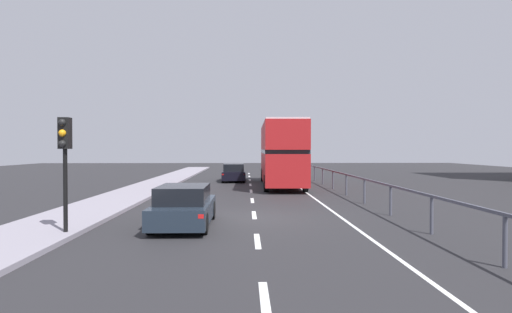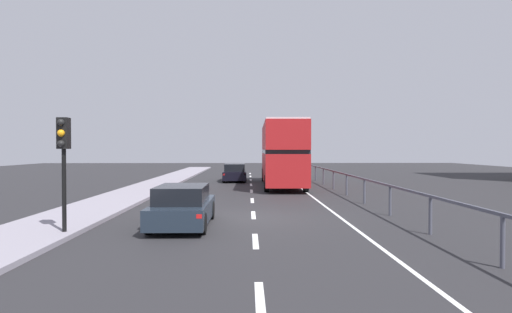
{
  "view_description": "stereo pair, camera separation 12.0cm",
  "coord_description": "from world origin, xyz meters",
  "px_view_note": "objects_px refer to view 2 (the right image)",
  "views": [
    {
      "loc": [
        -0.32,
        -15.44,
        2.53
      ],
      "look_at": [
        0.19,
        5.4,
        2.15
      ],
      "focal_mm": 29.33,
      "sensor_mm": 36.0,
      "label": 1
    },
    {
      "loc": [
        -0.2,
        -15.45,
        2.53
      ],
      "look_at": [
        0.19,
        5.4,
        2.15
      ],
      "focal_mm": 29.33,
      "sensor_mm": 36.0,
      "label": 2
    }
  ],
  "objects_px": {
    "hatchback_car_near": "(183,207)",
    "traffic_signal_pole": "(63,146)",
    "double_decker_bus_red": "(282,152)",
    "sedan_car_ahead": "(235,173)"
  },
  "relations": [
    {
      "from": "hatchback_car_near",
      "to": "sedan_car_ahead",
      "type": "height_order",
      "value": "sedan_car_ahead"
    },
    {
      "from": "hatchback_car_near",
      "to": "traffic_signal_pole",
      "type": "height_order",
      "value": "traffic_signal_pole"
    },
    {
      "from": "sedan_car_ahead",
      "to": "double_decker_bus_red",
      "type": "bearing_deg",
      "value": -53.37
    },
    {
      "from": "double_decker_bus_red",
      "to": "traffic_signal_pole",
      "type": "height_order",
      "value": "double_decker_bus_red"
    },
    {
      "from": "double_decker_bus_red",
      "to": "traffic_signal_pole",
      "type": "xyz_separation_m",
      "value": [
        -7.61,
        -16.33,
        0.31
      ]
    },
    {
      "from": "traffic_signal_pole",
      "to": "sedan_car_ahead",
      "type": "xyz_separation_m",
      "value": [
        4.24,
        20.65,
        -1.95
      ]
    },
    {
      "from": "double_decker_bus_red",
      "to": "hatchback_car_near",
      "type": "bearing_deg",
      "value": -105.79
    },
    {
      "from": "hatchback_car_near",
      "to": "traffic_signal_pole",
      "type": "xyz_separation_m",
      "value": [
        -3.17,
        -1.55,
        1.96
      ]
    },
    {
      "from": "hatchback_car_near",
      "to": "sedan_car_ahead",
      "type": "xyz_separation_m",
      "value": [
        1.06,
        19.1,
        0.01
      ]
    },
    {
      "from": "hatchback_car_near",
      "to": "traffic_signal_pole",
      "type": "relative_size",
      "value": 1.25
    }
  ]
}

